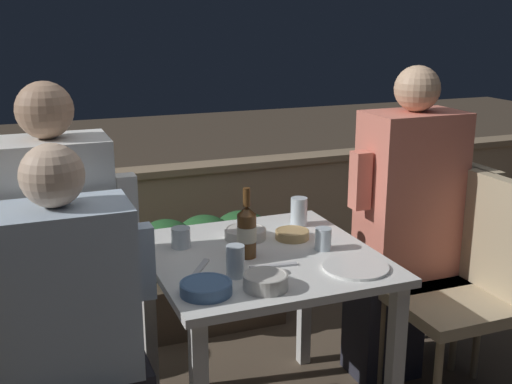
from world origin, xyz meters
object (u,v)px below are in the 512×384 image
Objects in this scene: chair_left_far at (10,315)px; person_coral_top at (402,225)px; chair_right_near at (475,272)px; person_blue_shirt at (78,333)px; person_white_polo at (68,274)px; chair_right_far at (439,246)px; beer_bottle at (247,231)px; chair_left_near at (8,357)px.

person_coral_top is (1.61, 0.02, 0.12)m from chair_left_far.
chair_right_near is 0.36m from person_coral_top.
person_blue_shirt is 0.89× the size of person_white_polo.
chair_left_far is at bearing 123.25° from person_blue_shirt.
person_white_polo is 1.44× the size of chair_right_far.
beer_bottle is at bearing -10.35° from chair_left_far.
person_white_polo is 0.99× the size of person_coral_top.
chair_left_far is 0.87m from beer_bottle.
chair_right_near is 0.31m from chair_right_far.
chair_right_far is at bearing 80.10° from chair_right_near.
person_blue_shirt is 0.36m from chair_left_far.
person_blue_shirt is 1.28× the size of chair_left_far.
beer_bottle is at bearing 171.96° from chair_right_near.
person_blue_shirt is 0.89× the size of person_coral_top.
person_coral_top is at bearing 11.21° from chair_left_near.
chair_right_far is at bearing 0.62° from chair_left_far.
chair_left_far and chair_right_far have the same top height.
chair_left_near is 3.67× the size of beer_bottle.
person_coral_top reaches higher than person_blue_shirt.
beer_bottle reaches higher than chair_left_near.
chair_left_far is at bearing 170.87° from chair_right_near.
person_white_polo reaches higher than chair_left_far.
beer_bottle is (0.63, 0.15, 0.21)m from person_blue_shirt.
person_blue_shirt is at bearing -179.32° from chair_right_near.
beer_bottle is (0.62, -0.15, 0.13)m from person_white_polo.
beer_bottle is (0.82, -0.15, 0.25)m from chair_left_far.
chair_left_near and chair_right_far have the same top height.
chair_left_near is at bearing -179.40° from chair_right_near.
chair_right_near is at bearing -8.04° from beer_bottle.
chair_left_near is 0.69× the size of person_coral_top.
chair_left_near is at bearing -125.71° from person_white_polo.
person_white_polo reaches higher than chair_right_near.
chair_right_near is at bearing 0.60° from chair_left_near.
chair_left_far is 3.67× the size of beer_bottle.
chair_right_near is 3.67× the size of beer_bottle.
person_coral_top is at bearing 12.82° from person_blue_shirt.
person_white_polo is at bearing 169.70° from chair_right_near.
beer_bottle reaches higher than chair_left_far.
chair_left_far is (0.01, 0.30, 0.00)m from chair_left_near.
chair_left_near is at bearing -168.79° from person_coral_top.
chair_right_far is (1.61, 0.32, -0.04)m from person_blue_shirt.
chair_right_far is at bearing 11.24° from person_blue_shirt.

